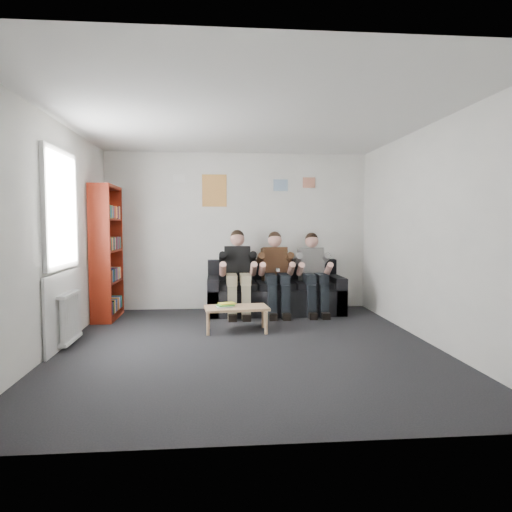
% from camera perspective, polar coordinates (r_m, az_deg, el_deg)
% --- Properties ---
extents(room_shell, '(5.00, 5.00, 5.00)m').
position_cam_1_polar(room_shell, '(5.45, -1.03, 2.70)').
color(room_shell, black).
rests_on(room_shell, ground).
extents(sofa, '(2.23, 0.91, 0.86)m').
position_cam_1_polar(sofa, '(7.67, 2.32, -4.74)').
color(sofa, black).
rests_on(sofa, ground).
extents(bookshelf, '(0.31, 0.93, 2.07)m').
position_cam_1_polar(bookshelf, '(7.46, -18.11, 0.43)').
color(bookshelf, maroon).
rests_on(bookshelf, ground).
extents(coffee_table, '(0.86, 0.47, 0.34)m').
position_cam_1_polar(coffee_table, '(6.30, -2.46, -6.71)').
color(coffee_table, tan).
rests_on(coffee_table, ground).
extents(game_cases, '(0.26, 0.22, 0.05)m').
position_cam_1_polar(game_cases, '(6.28, -3.83, -6.14)').
color(game_cases, silver).
rests_on(game_cases, coffee_table).
extents(person_left, '(0.43, 0.92, 1.38)m').
position_cam_1_polar(person_left, '(7.36, -2.27, -2.17)').
color(person_left, black).
rests_on(person_left, sofa).
extents(person_middle, '(0.41, 0.88, 1.35)m').
position_cam_1_polar(person_middle, '(7.42, 2.53, -2.20)').
color(person_middle, '#4C3019').
rests_on(person_middle, sofa).
extents(person_right, '(0.40, 0.86, 1.33)m').
position_cam_1_polar(person_right, '(7.53, 7.22, -2.20)').
color(person_right, silver).
rests_on(person_right, sofa).
extents(radiator, '(0.10, 0.64, 0.60)m').
position_cam_1_polar(radiator, '(6.01, -22.23, -7.08)').
color(radiator, silver).
rests_on(radiator, ground).
extents(window, '(0.05, 1.30, 2.36)m').
position_cam_1_polar(window, '(5.94, -23.09, -0.61)').
color(window, white).
rests_on(window, room_shell).
extents(poster_large, '(0.42, 0.01, 0.55)m').
position_cam_1_polar(poster_large, '(7.94, -5.23, 8.14)').
color(poster_large, '#E9B952').
rests_on(poster_large, room_shell).
extents(poster_blue, '(0.25, 0.01, 0.20)m').
position_cam_1_polar(poster_blue, '(8.03, 3.10, 8.82)').
color(poster_blue, '#3879BF').
rests_on(poster_blue, room_shell).
extents(poster_pink, '(0.22, 0.01, 0.18)m').
position_cam_1_polar(poster_pink, '(8.12, 6.64, 9.10)').
color(poster_pink, '#BB3A83').
rests_on(poster_pink, room_shell).
extents(poster_sign, '(0.20, 0.01, 0.14)m').
position_cam_1_polar(poster_sign, '(7.98, -9.60, 9.52)').
color(poster_sign, white).
rests_on(poster_sign, room_shell).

